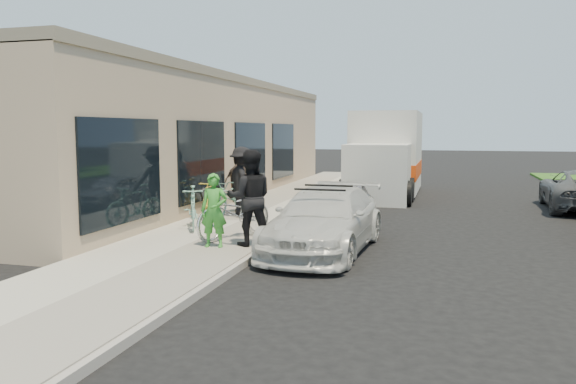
# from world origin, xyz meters

# --- Properties ---
(ground) EXTENTS (120.00, 120.00, 0.00)m
(ground) POSITION_xyz_m (0.00, 0.00, 0.00)
(ground) COLOR black
(ground) RESTS_ON ground
(sidewalk) EXTENTS (3.00, 34.00, 0.15)m
(sidewalk) POSITION_xyz_m (-2.00, 3.00, 0.07)
(sidewalk) COLOR #A8A497
(sidewalk) RESTS_ON ground
(curb) EXTENTS (0.12, 34.00, 0.13)m
(curb) POSITION_xyz_m (-0.45, 3.00, 0.07)
(curb) COLOR #9C978F
(curb) RESTS_ON ground
(storefront) EXTENTS (3.60, 20.00, 4.22)m
(storefront) POSITION_xyz_m (-5.24, 7.99, 2.12)
(storefront) COLOR tan
(storefront) RESTS_ON ground
(bike_rack) EXTENTS (0.17, 0.55, 0.79)m
(bike_rack) POSITION_xyz_m (-2.96, 3.48, 0.63)
(bike_rack) COLOR black
(bike_rack) RESTS_ON sidewalk
(sandwich_board) EXTENTS (0.73, 0.74, 0.91)m
(sandwich_board) POSITION_xyz_m (-3.34, 6.43, 0.61)
(sandwich_board) COLOR black
(sandwich_board) RESTS_ON sidewalk
(sedan_white) EXTENTS (2.04, 4.50, 1.32)m
(sedan_white) POSITION_xyz_m (0.69, 0.66, 0.64)
(sedan_white) COLOR silver
(sedan_white) RESTS_ON ground
(sedan_silver) EXTENTS (1.47, 3.09, 1.02)m
(sedan_silver) POSITION_xyz_m (0.37, 5.38, 0.51)
(sedan_silver) COLOR #9F9FA4
(sedan_silver) RESTS_ON ground
(moving_truck) EXTENTS (2.43, 6.38, 3.13)m
(moving_truck) POSITION_xyz_m (0.82, 11.07, 1.39)
(moving_truck) COLOR silver
(moving_truck) RESTS_ON ground
(tandem_bike) EXTENTS (1.54, 2.22, 1.11)m
(tandem_bike) POSITION_xyz_m (-1.29, 0.77, 0.70)
(tandem_bike) COLOR silver
(tandem_bike) RESTS_ON sidewalk
(woman_rider) EXTENTS (0.58, 0.43, 1.46)m
(woman_rider) POSITION_xyz_m (-1.36, -0.19, 0.88)
(woman_rider) COLOR green
(woman_rider) RESTS_ON sidewalk
(man_standing) EXTENTS (1.14, 1.02, 1.92)m
(man_standing) POSITION_xyz_m (-0.73, 0.16, 1.11)
(man_standing) COLOR black
(man_standing) RESTS_ON sidewalk
(cruiser_bike_a) EXTENTS (1.11, 1.68, 0.99)m
(cruiser_bike_a) POSITION_xyz_m (-2.69, 1.66, 0.64)
(cruiser_bike_a) COLOR #7BB8A5
(cruiser_bike_a) RESTS_ON sidewalk
(cruiser_bike_b) EXTENTS (0.74, 1.80, 0.93)m
(cruiser_bike_b) POSITION_xyz_m (-2.72, 4.17, 0.61)
(cruiser_bike_b) COLOR #7BB8A5
(cruiser_bike_b) RESTS_ON sidewalk
(cruiser_bike_c) EXTENTS (0.72, 1.66, 0.97)m
(cruiser_bike_c) POSITION_xyz_m (-3.09, 3.61, 0.63)
(cruiser_bike_c) COLOR gold
(cruiser_bike_c) RESTS_ON sidewalk
(bystander_a) EXTENTS (1.34, 1.34, 1.86)m
(bystander_a) POSITION_xyz_m (-2.17, 3.58, 1.08)
(bystander_a) COLOR black
(bystander_a) RESTS_ON sidewalk
(bystander_b) EXTENTS (1.09, 0.86, 1.74)m
(bystander_b) POSITION_xyz_m (-2.46, 4.41, 1.02)
(bystander_b) COLOR brown
(bystander_b) RESTS_ON sidewalk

